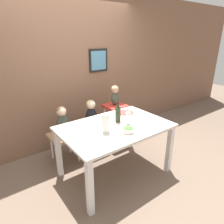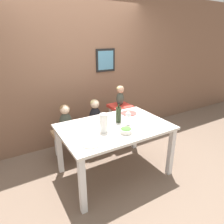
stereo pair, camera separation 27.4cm
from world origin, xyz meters
name	(u,v)px [view 1 (the left image)]	position (x,y,z in m)	size (l,w,h in m)	color
ground_plane	(115,172)	(0.00, 0.00, 0.00)	(14.00, 14.00, 0.00)	#705B4C
wall_back	(72,71)	(0.00, 1.25, 1.35)	(10.00, 0.09, 2.70)	brown
dining_table	(115,132)	(0.00, 0.00, 0.67)	(1.49, 0.99, 0.77)	silver
chair_far_left	(64,139)	(-0.46, 0.74, 0.40)	(0.43, 0.42, 0.47)	silver
chair_far_center	(92,130)	(0.06, 0.74, 0.40)	(0.43, 0.42, 0.47)	silver
chair_right_highchair	(115,113)	(0.56, 0.74, 0.60)	(0.37, 0.36, 0.76)	silver
person_child_left	(62,121)	(-0.46, 0.74, 0.71)	(0.21, 0.16, 0.47)	#3D4238
person_child_center	(91,113)	(0.06, 0.74, 0.71)	(0.21, 0.16, 0.47)	black
person_baby_right	(115,94)	(0.56, 0.74, 0.97)	(0.15, 0.14, 0.36)	#3D4238
wine_bottle	(118,114)	(0.11, 0.08, 0.89)	(0.08, 0.08, 0.30)	#232D19
paper_towel_roll	(106,123)	(-0.21, -0.08, 0.89)	(0.11, 0.11, 0.24)	white
wine_glass_near	(128,115)	(0.18, -0.06, 0.91)	(0.08, 0.08, 0.19)	white
salad_bowl_large	(128,130)	(0.01, -0.26, 0.81)	(0.16, 0.16, 0.08)	silver
dinner_plate_front_left	(96,144)	(-0.49, -0.27, 0.78)	(0.25, 0.25, 0.01)	silver
dinner_plate_back_left	(85,126)	(-0.35, 0.22, 0.78)	(0.25, 0.25, 0.01)	silver
dinner_plate_back_right	(126,113)	(0.44, 0.28, 0.78)	(0.25, 0.25, 0.01)	#D14C47
dinner_plate_front_right	(149,126)	(0.36, -0.29, 0.78)	(0.25, 0.25, 0.01)	silver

